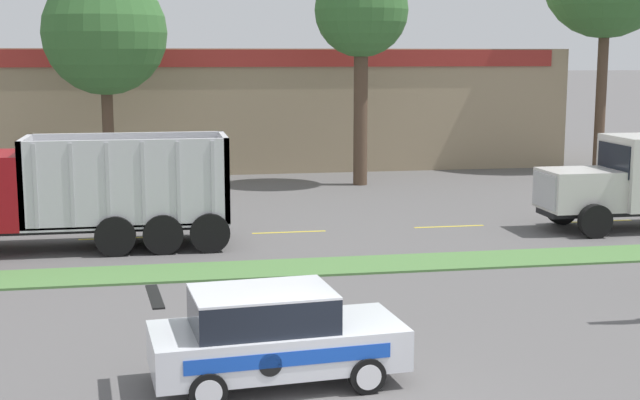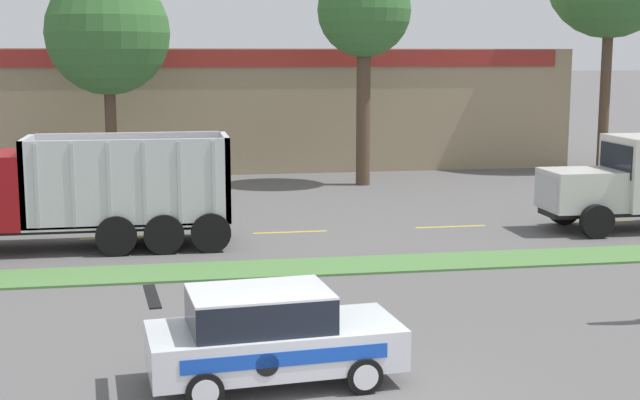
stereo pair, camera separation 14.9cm
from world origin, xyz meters
name	(u,v)px [view 1 (the left image)]	position (x,y,z in m)	size (l,w,h in m)	color
grass_verge	(269,269)	(0.00, 10.42, 0.03)	(120.00, 1.94, 0.06)	#517F42
centre_line_4	(118,238)	(-4.15, 15.39, 0.00)	(2.40, 0.14, 0.01)	yellow
centre_line_5	(289,232)	(1.25, 15.39, 0.00)	(2.40, 0.14, 0.01)	yellow
centre_line_6	(449,226)	(6.65, 15.39, 0.00)	(2.40, 0.14, 0.01)	yellow
centre_line_7	(599,221)	(12.05, 15.39, 0.00)	(2.40, 0.14, 0.01)	yellow
dump_truck_lead	(6,199)	(-7.20, 14.08, 1.54)	(11.43, 2.78, 3.31)	black
rally_car	(273,335)	(-0.95, 2.19, 0.86)	(4.49, 2.27, 1.71)	silver
store_building_backdrop	(185,106)	(-1.40, 35.64, 2.98)	(37.80, 12.10, 5.95)	#9E896B
tree_behind_left	(361,3)	(5.89, 25.44, 7.85)	(4.03, 4.03, 10.59)	brown
tree_behind_centre	(104,20)	(-4.89, 25.68, 7.05)	(5.12, 5.12, 10.40)	brown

